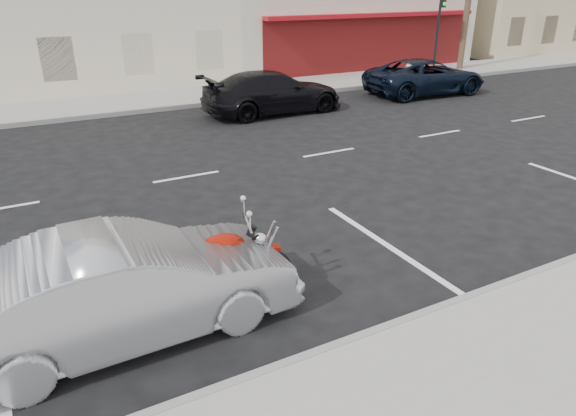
% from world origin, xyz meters
% --- Properties ---
extents(ground, '(120.00, 120.00, 0.00)m').
position_xyz_m(ground, '(0.00, 0.00, 0.00)').
color(ground, black).
rests_on(ground, ground).
extents(sidewalk_far, '(80.00, 3.40, 0.15)m').
position_xyz_m(sidewalk_far, '(-5.00, 8.70, 0.07)').
color(sidewalk_far, gray).
rests_on(sidewalk_far, ground).
extents(curb_far, '(80.00, 0.12, 0.16)m').
position_xyz_m(curb_far, '(-5.00, 7.00, 0.08)').
color(curb_far, gray).
rests_on(curb_far, ground).
extents(traffic_light, '(0.26, 0.30, 3.80)m').
position_xyz_m(traffic_light, '(13.50, 8.33, 2.56)').
color(traffic_light, black).
rests_on(traffic_light, sidewalk_far).
extents(fire_hydrant, '(0.20, 0.20, 0.72)m').
position_xyz_m(fire_hydrant, '(12.00, 8.50, 0.53)').
color(fire_hydrant, beige).
rests_on(fire_hydrant, sidewalk_far).
extents(motorcycle, '(2.26, 0.95, 1.16)m').
position_xyz_m(motorcycle, '(-2.47, -5.38, 0.53)').
color(motorcycle, black).
rests_on(motorcycle, ground).
extents(sedan_silver, '(4.33, 1.58, 1.42)m').
position_xyz_m(sedan_silver, '(-4.47, -5.40, 0.71)').
color(sedan_silver, '#9EA0A6').
rests_on(sedan_silver, ground).
extents(suv_far, '(5.21, 2.63, 1.41)m').
position_xyz_m(suv_far, '(9.75, 4.88, 0.71)').
color(suv_far, black).
rests_on(suv_far, ground).
extents(car_far, '(5.05, 2.13, 1.46)m').
position_xyz_m(car_far, '(2.76, 4.86, 0.73)').
color(car_far, black).
rests_on(car_far, ground).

